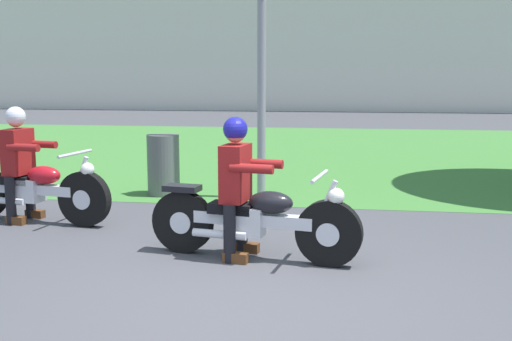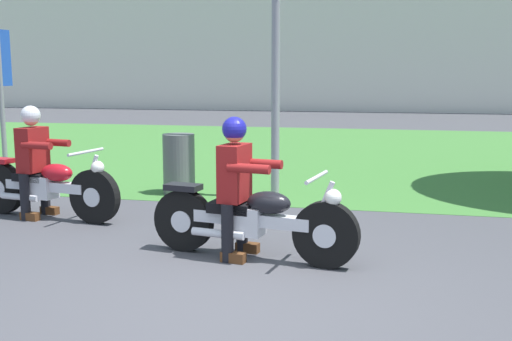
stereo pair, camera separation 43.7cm
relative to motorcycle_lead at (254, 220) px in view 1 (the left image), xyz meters
The scene contains 7 objects.
ground 1.25m from the motorcycle_lead, 84.86° to the right, with size 120.00×120.00×0.00m, color #424247.
grass_verge 8.37m from the motorcycle_lead, 89.27° to the left, with size 60.00×12.00×0.01m, color #3D7533.
motorcycle_lead is the anchor object (origin of this frame).
rider_lead 0.46m from the motorcycle_lead, 169.65° to the left, with size 0.60×0.52×1.40m.
motorcycle_follow 3.10m from the motorcycle_lead, 159.05° to the left, with size 2.12×0.68×0.89m.
rider_follow 3.30m from the motorcycle_lead, 159.60° to the left, with size 0.60×0.52×1.41m.
trash_can 3.48m from the motorcycle_lead, 121.23° to the left, with size 0.48×0.48×0.91m, color #595E5B.
Camera 1 is at (0.74, -4.57, 1.82)m, focal length 42.87 mm.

